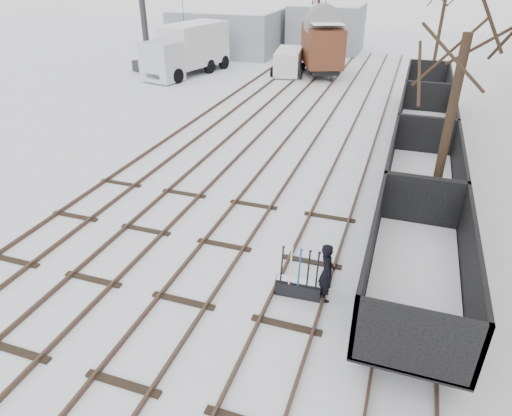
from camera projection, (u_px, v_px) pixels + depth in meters
The scene contains 17 objects.
ground at pixel (183, 302), 12.82m from camera, with size 120.00×120.00×0.00m, color white.
tracks at pixel (301, 139), 24.11m from camera, with size 13.90×52.00×0.16m.
shed_left at pixel (229, 31), 45.35m from camera, with size 10.00×8.00×4.10m.
shed_right at pixel (326, 28), 46.02m from camera, with size 7.00×6.00×4.50m.
ground_frame at pixel (299, 287), 12.96m from camera, with size 1.32×0.48×1.49m.
worker at pixel (327, 272), 12.53m from camera, with size 0.65×0.43×1.79m, color black.
freight_wagon_a at pixel (414, 281), 12.05m from camera, with size 2.55×6.37×2.60m.
freight_wagon_b at pixel (420, 182), 17.36m from camera, with size 2.55×6.37×2.60m.
freight_wagon_c at pixel (423, 129), 22.66m from camera, with size 2.55×6.37×2.60m.
freight_wagon_d at pixel (425, 97), 27.97m from camera, with size 2.55×6.37×2.60m.
box_van_wagon at pixel (322, 44), 36.17m from camera, with size 4.71×6.17×4.19m.
lorry at pixel (187, 49), 36.79m from camera, with size 4.09×8.90×3.88m.
panel_van at pixel (289, 61), 37.35m from camera, with size 2.60×4.72×1.97m.
crane at pixel (147, 38), 37.81m from camera, with size 2.57×5.99×10.04m.
tree_near at pixel (446, 139), 14.91m from camera, with size 0.30×0.30×6.57m, color black.
tree_far_left at pixel (318, 15), 45.03m from camera, with size 0.30×0.30×7.01m, color black.
tree_far_right at pixel (442, 16), 40.67m from camera, with size 0.30×0.30×7.81m, color black.
Camera 1 is at (5.15, -8.76, 8.49)m, focal length 32.00 mm.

